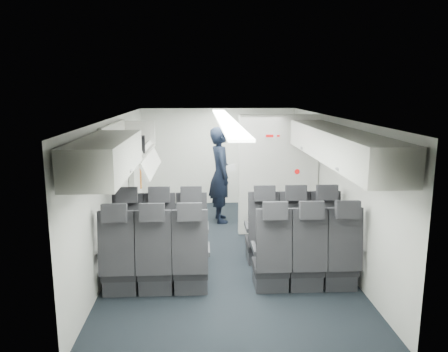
{
  "coord_description": "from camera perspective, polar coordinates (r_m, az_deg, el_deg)",
  "views": [
    {
      "loc": [
        -0.37,
        -6.7,
        2.58
      ],
      "look_at": [
        0.0,
        0.4,
        1.15
      ],
      "focal_mm": 35.0,
      "sensor_mm": 36.0,
      "label": 1
    }
  ],
  "objects": [
    {
      "name": "overhead_bin_left_front_open",
      "position": [
        6.59,
        -12.35,
        3.76
      ],
      "size": [
        0.64,
        1.7,
        0.72
      ],
      "color": "#9E9E93",
      "rests_on": "cabin_shell"
    },
    {
      "name": "seat_row_mid",
      "position": [
        5.71,
        0.96,
        -11.04
      ],
      "size": [
        3.33,
        0.56,
        1.24
      ],
      "color": "#242326",
      "rests_on": "cabin_shell"
    },
    {
      "name": "seat_row_front",
      "position": [
        6.55,
        0.42,
        -8.04
      ],
      "size": [
        3.33,
        0.56,
        1.24
      ],
      "color": "#242326",
      "rests_on": "cabin_shell"
    },
    {
      "name": "overhead_bin_left_rear",
      "position": [
        4.87,
        -15.2,
        2.46
      ],
      "size": [
        0.53,
        1.8,
        0.4
      ],
      "color": "white",
      "rests_on": "cabin_shell"
    },
    {
      "name": "boarding_door",
      "position": [
        8.51,
        -11.5,
        0.13
      ],
      "size": [
        0.12,
        1.27,
        1.86
      ],
      "color": "silver",
      "rests_on": "cabin_shell"
    },
    {
      "name": "cabin_shell",
      "position": [
        6.87,
        0.17,
        -0.87
      ],
      "size": [
        3.41,
        6.01,
        2.16
      ],
      "color": "black",
      "rests_on": "ground"
    },
    {
      "name": "papers",
      "position": [
        8.43,
        0.85,
        1.03
      ],
      "size": [
        0.19,
        0.02,
        0.14
      ],
      "primitive_type": "cube",
      "rotation": [
        0.0,
        0.0,
        0.02
      ],
      "color": "white",
      "rests_on": "flight_attendant"
    },
    {
      "name": "overhead_bin_right_front",
      "position": [
        6.73,
        12.34,
        4.97
      ],
      "size": [
        0.53,
        1.7,
        0.4
      ],
      "color": "white",
      "rests_on": "cabin_shell"
    },
    {
      "name": "flight_attendant",
      "position": [
        8.5,
        -0.46,
        0.18
      ],
      "size": [
        0.53,
        0.73,
        1.86
      ],
      "primitive_type": "imported",
      "rotation": [
        0.0,
        0.0,
        1.7
      ],
      "color": "black",
      "rests_on": "ground"
    },
    {
      "name": "galley_unit",
      "position": [
        9.65,
        4.93,
        1.61
      ],
      "size": [
        0.85,
        0.52,
        1.9
      ],
      "color": "#939399",
      "rests_on": "cabin_shell"
    },
    {
      "name": "overhead_bin_right_rear",
      "position": [
        5.07,
        17.48,
        2.68
      ],
      "size": [
        0.53,
        1.8,
        0.4
      ],
      "color": "white",
      "rests_on": "cabin_shell"
    },
    {
      "name": "carry_on_bag",
      "position": [
        6.39,
        -12.1,
        3.98
      ],
      "size": [
        0.43,
        0.33,
        0.24
      ],
      "primitive_type": "cube",
      "rotation": [
        0.0,
        0.0,
        0.11
      ],
      "color": "black",
      "rests_on": "overhead_bin_left_front_open"
    },
    {
      "name": "bulkhead_partition",
      "position": [
        7.77,
        7.09,
        0.12
      ],
      "size": [
        1.4,
        0.15,
        2.13
      ],
      "color": "silver",
      "rests_on": "cabin_shell"
    }
  ]
}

